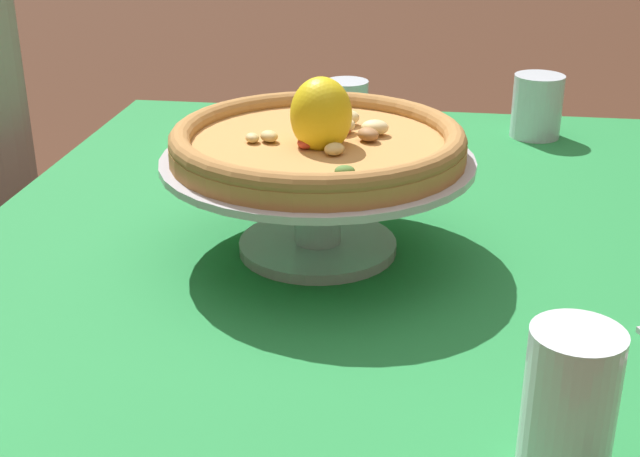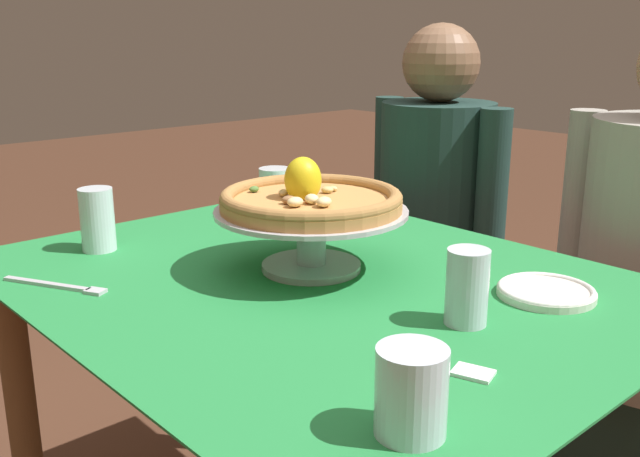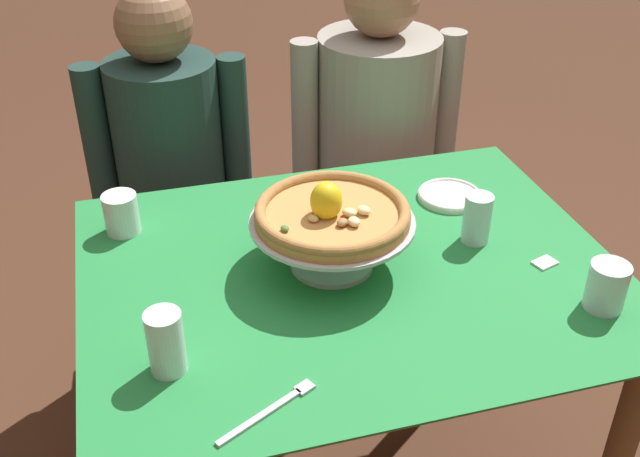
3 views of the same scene
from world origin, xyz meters
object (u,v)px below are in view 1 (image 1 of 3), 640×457
object	(u,v)px
water_glass_front_right	(537,110)
pizza	(318,140)
water_glass_side_right	(346,124)
pizza_stand	(318,188)
water_glass_front_left	(567,419)
sugar_packet	(432,137)
side_plate	(227,141)

from	to	relation	value
water_glass_front_right	pizza	bearing A→B (deg)	149.67
water_glass_side_right	pizza_stand	bearing A→B (deg)	-178.94
pizza_stand	water_glass_front_left	size ratio (longest dim) A/B	2.78
water_glass_front_right	sugar_packet	size ratio (longest dim) A/B	1.98
pizza_stand	side_plate	world-z (taller)	pizza_stand
pizza	side_plate	bearing A→B (deg)	28.41
water_glass_front_left	water_glass_front_right	world-z (taller)	water_glass_front_left
side_plate	sugar_packet	world-z (taller)	side_plate
pizza_stand	water_glass_front_left	world-z (taller)	water_glass_front_left
water_glass_side_right	sugar_packet	distance (m)	0.17
water_glass_front_left	water_glass_side_right	xyz separation A→B (m)	(0.71, 0.24, -0.00)
pizza_stand	sugar_packet	bearing A→B (deg)	-15.07
pizza	water_glass_side_right	size ratio (longest dim) A/B	2.82
pizza_stand	water_glass_front_right	bearing A→B (deg)	-30.45
pizza	water_glass_side_right	distance (m)	0.35
pizza	water_glass_front_left	xyz separation A→B (m)	(-0.37, -0.23, -0.08)
pizza_stand	pizza	world-z (taller)	pizza
sugar_packet	pizza_stand	bearing A→B (deg)	164.93
water_glass_front_left	sugar_packet	world-z (taller)	water_glass_front_left
pizza	water_glass_front_left	size ratio (longest dim) A/B	2.60
water_glass_front_left	pizza_stand	bearing A→B (deg)	32.09
water_glass_side_right	water_glass_front_right	bearing A→B (deg)	-63.90
pizza	sugar_packet	bearing A→B (deg)	-14.94
water_glass_front_left	water_glass_side_right	bearing A→B (deg)	18.62
water_glass_front_right	sugar_packet	bearing A→B (deg)	102.14
water_glass_front_right	water_glass_side_right	xyz separation A→B (m)	(-0.14, 0.29, 0.01)
pizza_stand	water_glass_front_right	size ratio (longest dim) A/B	3.50
water_glass_front_right	side_plate	distance (m)	0.49
pizza_stand	side_plate	size ratio (longest dim) A/B	2.19
pizza	side_plate	distance (m)	0.43
side_plate	water_glass_front_right	bearing A→B (deg)	-75.97
pizza	water_glass_front_left	distance (m)	0.44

